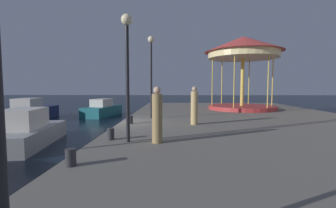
{
  "coord_description": "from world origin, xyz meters",
  "views": [
    {
      "loc": [
        2.73,
        -11.71,
        2.62
      ],
      "look_at": [
        2.4,
        2.81,
        1.53
      ],
      "focal_mm": 24.53,
      "sensor_mm": 36.0,
      "label": 1
    }
  ],
  "objects_px": {
    "person_mid_promenade": "(157,117)",
    "lamp_post_mid_promenade": "(127,55)",
    "motorboat_navy": "(33,111)",
    "carousel": "(243,55)",
    "lamp_post_far_end": "(151,63)",
    "motorboat_grey": "(25,132)",
    "motorboat_teal": "(102,109)",
    "bollard_center": "(71,157)",
    "person_near_carousel": "(194,107)",
    "bollard_north": "(111,134)",
    "bollard_south": "(130,120)"
  },
  "relations": [
    {
      "from": "carousel",
      "to": "bollard_center",
      "type": "height_order",
      "value": "carousel"
    },
    {
      "from": "carousel",
      "to": "lamp_post_far_end",
      "type": "relative_size",
      "value": 1.31
    },
    {
      "from": "motorboat_teal",
      "to": "bollard_north",
      "type": "bearing_deg",
      "value": -71.45
    },
    {
      "from": "motorboat_grey",
      "to": "lamp_post_mid_promenade",
      "type": "distance_m",
      "value": 6.45
    },
    {
      "from": "motorboat_grey",
      "to": "motorboat_teal",
      "type": "relative_size",
      "value": 1.06
    },
    {
      "from": "person_mid_promenade",
      "to": "motorboat_grey",
      "type": "bearing_deg",
      "value": 156.95
    },
    {
      "from": "motorboat_grey",
      "to": "carousel",
      "type": "height_order",
      "value": "carousel"
    },
    {
      "from": "lamp_post_far_end",
      "to": "bollard_center",
      "type": "xyz_separation_m",
      "value": [
        -1.09,
        -8.02,
        -2.96
      ]
    },
    {
      "from": "motorboat_teal",
      "to": "lamp_post_mid_promenade",
      "type": "bearing_deg",
      "value": -69.22
    },
    {
      "from": "lamp_post_mid_promenade",
      "to": "lamp_post_far_end",
      "type": "xyz_separation_m",
      "value": [
        0.23,
        5.68,
        0.31
      ]
    },
    {
      "from": "bollard_north",
      "to": "bollard_south",
      "type": "xyz_separation_m",
      "value": [
        0.04,
        3.45,
        0.0
      ]
    },
    {
      "from": "carousel",
      "to": "motorboat_navy",
      "type": "bearing_deg",
      "value": -178.2
    },
    {
      "from": "carousel",
      "to": "lamp_post_mid_promenade",
      "type": "relative_size",
      "value": 1.48
    },
    {
      "from": "bollard_center",
      "to": "person_mid_promenade",
      "type": "xyz_separation_m",
      "value": [
        1.84,
        2.25,
        0.66
      ]
    },
    {
      "from": "carousel",
      "to": "lamp_post_far_end",
      "type": "bearing_deg",
      "value": -141.06
    },
    {
      "from": "lamp_post_mid_promenade",
      "to": "lamp_post_far_end",
      "type": "relative_size",
      "value": 0.89
    },
    {
      "from": "bollard_north",
      "to": "bollard_south",
      "type": "relative_size",
      "value": 1.0
    },
    {
      "from": "bollard_north",
      "to": "person_mid_promenade",
      "type": "distance_m",
      "value": 1.8
    },
    {
      "from": "lamp_post_mid_promenade",
      "to": "person_near_carousel",
      "type": "bearing_deg",
      "value": 54.91
    },
    {
      "from": "bollard_center",
      "to": "person_mid_promenade",
      "type": "distance_m",
      "value": 2.98
    },
    {
      "from": "motorboat_teal",
      "to": "lamp_post_mid_promenade",
      "type": "distance_m",
      "value": 14.06
    },
    {
      "from": "person_mid_promenade",
      "to": "lamp_post_far_end",
      "type": "bearing_deg",
      "value": 97.35
    },
    {
      "from": "lamp_post_mid_promenade",
      "to": "person_near_carousel",
      "type": "xyz_separation_m",
      "value": [
        2.5,
        3.57,
        -1.98
      ]
    },
    {
      "from": "carousel",
      "to": "lamp_post_far_end",
      "type": "xyz_separation_m",
      "value": [
        -6.82,
        -5.51,
        -1.22
      ]
    },
    {
      "from": "bollard_center",
      "to": "person_mid_promenade",
      "type": "bearing_deg",
      "value": 50.75
    },
    {
      "from": "motorboat_navy",
      "to": "carousel",
      "type": "height_order",
      "value": "carousel"
    },
    {
      "from": "carousel",
      "to": "lamp_post_mid_promenade",
      "type": "height_order",
      "value": "carousel"
    },
    {
      "from": "motorboat_navy",
      "to": "carousel",
      "type": "bearing_deg",
      "value": 1.8
    },
    {
      "from": "person_mid_promenade",
      "to": "bollard_south",
      "type": "bearing_deg",
      "value": 112.58
    },
    {
      "from": "person_near_carousel",
      "to": "lamp_post_mid_promenade",
      "type": "bearing_deg",
      "value": -125.09
    },
    {
      "from": "bollard_south",
      "to": "bollard_center",
      "type": "xyz_separation_m",
      "value": [
        -0.24,
        -6.08,
        0.0
      ]
    },
    {
      "from": "carousel",
      "to": "bollard_south",
      "type": "relative_size",
      "value": 15.28
    },
    {
      "from": "motorboat_teal",
      "to": "motorboat_navy",
      "type": "bearing_deg",
      "value": -156.45
    },
    {
      "from": "motorboat_navy",
      "to": "person_mid_promenade",
      "type": "height_order",
      "value": "person_mid_promenade"
    },
    {
      "from": "bollard_south",
      "to": "person_mid_promenade",
      "type": "height_order",
      "value": "person_mid_promenade"
    },
    {
      "from": "motorboat_teal",
      "to": "person_near_carousel",
      "type": "height_order",
      "value": "person_near_carousel"
    },
    {
      "from": "lamp_post_mid_promenade",
      "to": "person_near_carousel",
      "type": "height_order",
      "value": "lamp_post_mid_promenade"
    },
    {
      "from": "bollard_south",
      "to": "bollard_center",
      "type": "distance_m",
      "value": 6.09
    },
    {
      "from": "motorboat_grey",
      "to": "lamp_post_far_end",
      "type": "relative_size",
      "value": 1.03
    },
    {
      "from": "person_near_carousel",
      "to": "bollard_north",
      "type": "bearing_deg",
      "value": -134.03
    },
    {
      "from": "bollard_north",
      "to": "person_mid_promenade",
      "type": "bearing_deg",
      "value": -13.32
    },
    {
      "from": "motorboat_teal",
      "to": "person_mid_promenade",
      "type": "relative_size",
      "value": 2.48
    },
    {
      "from": "motorboat_grey",
      "to": "lamp_post_far_end",
      "type": "bearing_deg",
      "value": 30.78
    },
    {
      "from": "motorboat_navy",
      "to": "carousel",
      "type": "distance_m",
      "value": 17.49
    },
    {
      "from": "person_mid_promenade",
      "to": "lamp_post_mid_promenade",
      "type": "bearing_deg",
      "value": 174.3
    },
    {
      "from": "lamp_post_far_end",
      "to": "bollard_north",
      "type": "distance_m",
      "value": 6.21
    },
    {
      "from": "person_near_carousel",
      "to": "motorboat_grey",
      "type": "bearing_deg",
      "value": -172.0
    },
    {
      "from": "motorboat_navy",
      "to": "person_near_carousel",
      "type": "bearing_deg",
      "value": -29.85
    },
    {
      "from": "motorboat_navy",
      "to": "person_near_carousel",
      "type": "distance_m",
      "value": 14.28
    },
    {
      "from": "motorboat_teal",
      "to": "bollard_north",
      "type": "distance_m",
      "value": 13.23
    }
  ]
}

